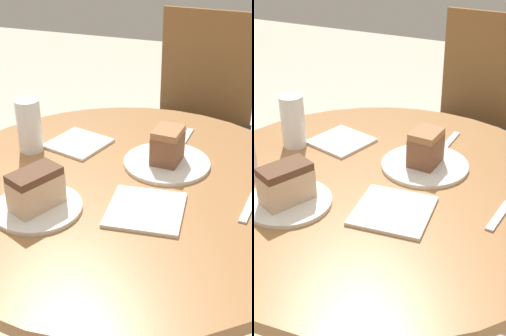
# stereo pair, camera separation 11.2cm
# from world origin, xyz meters

# --- Properties ---
(table) EXTENTS (0.97, 0.97, 0.71)m
(table) POSITION_xyz_m (0.00, 0.00, 0.54)
(table) COLOR #9E6B3D
(table) RESTS_ON ground_plane
(chair) EXTENTS (0.47, 0.49, 0.92)m
(chair) POSITION_xyz_m (-0.01, 0.93, 0.47)
(chair) COLOR brown
(chair) RESTS_ON ground_plane
(plate_near) EXTENTS (0.23, 0.23, 0.01)m
(plate_near) POSITION_xyz_m (0.07, 0.12, 0.71)
(plate_near) COLOR silver
(plate_near) RESTS_ON table
(plate_far) EXTENTS (0.20, 0.20, 0.01)m
(plate_far) POSITION_xyz_m (-0.15, -0.18, 0.71)
(plate_far) COLOR silver
(plate_far) RESTS_ON table
(cake_slice_near) EXTENTS (0.07, 0.09, 0.09)m
(cake_slice_near) POSITION_xyz_m (0.07, 0.12, 0.76)
(cake_slice_near) COLOR brown
(cake_slice_near) RESTS_ON plate_near
(cake_slice_far) EXTENTS (0.11, 0.13, 0.09)m
(cake_slice_far) POSITION_xyz_m (-0.15, -0.18, 0.76)
(cake_slice_far) COLOR beige
(cake_slice_far) RESTS_ON plate_far
(glass_lemonade) EXTENTS (0.07, 0.07, 0.15)m
(glass_lemonade) POSITION_xyz_m (-0.30, 0.08, 0.77)
(glass_lemonade) COLOR beige
(glass_lemonade) RESTS_ON table
(napkin_stack) EXTENTS (0.18, 0.18, 0.01)m
(napkin_stack) POSITION_xyz_m (0.08, -0.10, 0.71)
(napkin_stack) COLOR silver
(napkin_stack) RESTS_ON table
(fork) EXTENTS (0.02, 0.18, 0.00)m
(fork) POSITION_xyz_m (0.08, 0.26, 0.71)
(fork) COLOR silver
(fork) RESTS_ON table
(spoon) EXTENTS (0.03, 0.13, 0.00)m
(spoon) POSITION_xyz_m (0.30, -0.02, 0.71)
(spoon) COLOR silver
(spoon) RESTS_ON table
(napkin_side) EXTENTS (0.18, 0.18, 0.01)m
(napkin_side) POSITION_xyz_m (-0.20, 0.15, 0.71)
(napkin_side) COLOR silver
(napkin_side) RESTS_ON table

